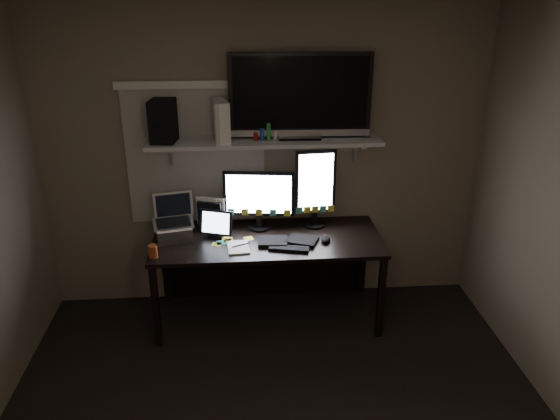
{
  "coord_description": "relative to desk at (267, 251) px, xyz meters",
  "views": [
    {
      "loc": [
        -0.2,
        -2.45,
        2.63
      ],
      "look_at": [
        0.09,
        1.25,
        1.04
      ],
      "focal_mm": 35.0,
      "sensor_mm": 36.0,
      "label": 1
    }
  ],
  "objects": [
    {
      "name": "tablet",
      "position": [
        -0.4,
        -0.08,
        0.29
      ],
      "size": [
        0.29,
        0.19,
        0.23
      ],
      "primitive_type": "cube",
      "rotation": [
        0.0,
        0.0,
        -0.33
      ],
      "color": "black",
      "rests_on": "desk"
    },
    {
      "name": "tv",
      "position": [
        0.27,
        0.1,
        1.25
      ],
      "size": [
        1.08,
        0.24,
        0.65
      ],
      "primitive_type": "cube",
      "rotation": [
        0.0,
        0.0,
        -0.04
      ],
      "color": "black",
      "rests_on": "wall_shelf"
    },
    {
      "name": "back_wall",
      "position": [
        0.0,
        0.25,
        0.7
      ],
      "size": [
        3.6,
        0.0,
        3.6
      ],
      "primitive_type": "plane",
      "rotation": [
        1.57,
        0.0,
        0.0
      ],
      "color": "#746853",
      "rests_on": "floor"
    },
    {
      "name": "file_sorter",
      "position": [
        -0.45,
        0.12,
        0.3
      ],
      "size": [
        0.21,
        0.15,
        0.25
      ],
      "primitive_type": "cube",
      "rotation": [
        0.0,
        0.0,
        -0.31
      ],
      "color": "black",
      "rests_on": "desk"
    },
    {
      "name": "laptop",
      "position": [
        -0.73,
        -0.09,
        0.35
      ],
      "size": [
        0.35,
        0.31,
        0.34
      ],
      "primitive_type": "cube",
      "rotation": [
        0.0,
        0.0,
        0.22
      ],
      "color": "#B0B1B5",
      "rests_on": "desk"
    },
    {
      "name": "speaker",
      "position": [
        -0.76,
        0.06,
        1.09
      ],
      "size": [
        0.2,
        0.24,
        0.32
      ],
      "primitive_type": "cube",
      "rotation": [
        0.0,
        0.0,
        -0.14
      ],
      "color": "black",
      "rests_on": "wall_shelf"
    },
    {
      "name": "cup",
      "position": [
        -0.85,
        -0.38,
        0.23
      ],
      "size": [
        0.08,
        0.08,
        0.1
      ],
      "primitive_type": "cylinder",
      "rotation": [
        0.0,
        0.0,
        0.25
      ],
      "color": "#953C1B",
      "rests_on": "desk"
    },
    {
      "name": "monitor_landscape",
      "position": [
        -0.05,
        0.07,
        0.43
      ],
      "size": [
        0.57,
        0.13,
        0.5
      ],
      "primitive_type": "cube",
      "rotation": [
        0.0,
        0.0,
        -0.13
      ],
      "color": "black",
      "rests_on": "desk"
    },
    {
      "name": "mouse",
      "position": [
        0.45,
        -0.22,
        0.2
      ],
      "size": [
        0.1,
        0.13,
        0.04
      ],
      "primitive_type": "ellipsoid",
      "rotation": [
        0.0,
        0.0,
        -0.25
      ],
      "color": "black",
      "rests_on": "desk"
    },
    {
      "name": "wall_shelf",
      "position": [
        0.0,
        0.08,
        0.91
      ],
      "size": [
        1.8,
        0.35,
        0.03
      ],
      "primitive_type": "cube",
      "color": "#B9B9B4",
      "rests_on": "back_wall"
    },
    {
      "name": "game_console",
      "position": [
        -0.33,
        0.05,
        1.08
      ],
      "size": [
        0.14,
        0.27,
        0.31
      ],
      "primitive_type": "cube",
      "rotation": [
        0.0,
        0.0,
        0.24
      ],
      "color": "beige",
      "rests_on": "wall_shelf"
    },
    {
      "name": "window_blinds",
      "position": [
        -0.55,
        0.24,
        0.75
      ],
      "size": [
        1.1,
        0.02,
        1.1
      ],
      "primitive_type": "cube",
      "color": "#B7B1A4",
      "rests_on": "back_wall"
    },
    {
      "name": "keyboard",
      "position": [
        0.15,
        -0.22,
        0.19
      ],
      "size": [
        0.5,
        0.28,
        0.03
      ],
      "primitive_type": "cube",
      "rotation": [
        0.0,
        0.0,
        -0.23
      ],
      "color": "black",
      "rests_on": "desk"
    },
    {
      "name": "bottles",
      "position": [
        0.0,
        0.04,
        0.99
      ],
      "size": [
        0.2,
        0.05,
        0.13
      ],
      "primitive_type": null,
      "rotation": [
        0.0,
        0.0,
        0.03
      ],
      "color": "#A50F0C",
      "rests_on": "wall_shelf"
    },
    {
      "name": "ceiling",
      "position": [
        0.0,
        -1.55,
        1.95
      ],
      "size": [
        3.6,
        3.6,
        0.0
      ],
      "primitive_type": "plane",
      "rotation": [
        3.14,
        0.0,
        0.0
      ],
      "color": "silver",
      "rests_on": "back_wall"
    },
    {
      "name": "sticky_notes",
      "position": [
        -0.28,
        -0.22,
        0.18
      ],
      "size": [
        0.33,
        0.25,
        0.0
      ],
      "primitive_type": null,
      "rotation": [
        0.0,
        0.0,
        0.07
      ],
      "color": "yellow",
      "rests_on": "desk"
    },
    {
      "name": "desk",
      "position": [
        0.0,
        0.0,
        0.0
      ],
      "size": [
        1.8,
        0.75,
        0.73
      ],
      "color": "black",
      "rests_on": "floor"
    },
    {
      "name": "notepad",
      "position": [
        -0.23,
        -0.28,
        0.18
      ],
      "size": [
        0.18,
        0.24,
        0.01
      ],
      "primitive_type": "cube",
      "rotation": [
        0.0,
        0.0,
        0.09
      ],
      "color": "white",
      "rests_on": "desk"
    },
    {
      "name": "monitor_portrait",
      "position": [
        0.4,
        0.09,
        0.51
      ],
      "size": [
        0.34,
        0.09,
        0.66
      ],
      "primitive_type": "cube",
      "rotation": [
        0.0,
        0.0,
        0.08
      ],
      "color": "black",
      "rests_on": "desk"
    }
  ]
}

